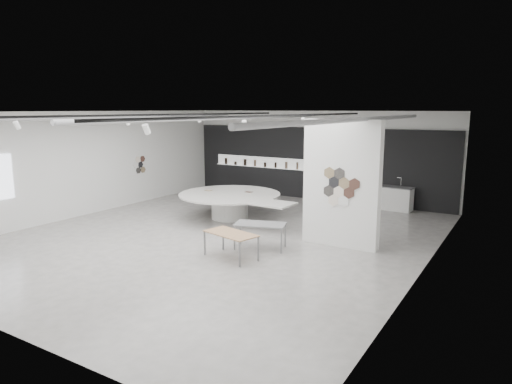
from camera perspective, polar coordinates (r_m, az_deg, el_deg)
The scene contains 7 objects.
room at distance 13.85m, azimuth -4.90°, elevation 2.81°, with size 12.02×14.02×3.82m.
back_wall_display at distance 19.89m, azimuth 7.01°, elevation 3.53°, with size 11.80×0.27×3.10m.
partition_column at distance 13.07m, azimuth 10.63°, elevation 1.00°, with size 2.20×0.38×3.60m.
display_island at distance 16.27m, azimuth -3.13°, elevation -1.30°, with size 4.73×3.84×0.93m.
sample_table_wood at distance 12.01m, azimuth -3.17°, elevation -5.36°, with size 1.59×1.06×0.68m.
sample_table_stone at distance 12.80m, azimuth 0.53°, elevation -4.23°, with size 1.55×1.09×0.72m.
kitchen_counter at distance 18.52m, azimuth 16.55°, elevation -0.72°, with size 1.66×0.75×1.27m.
Camera 1 is at (8.01, -11.08, 3.89)m, focal length 32.00 mm.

